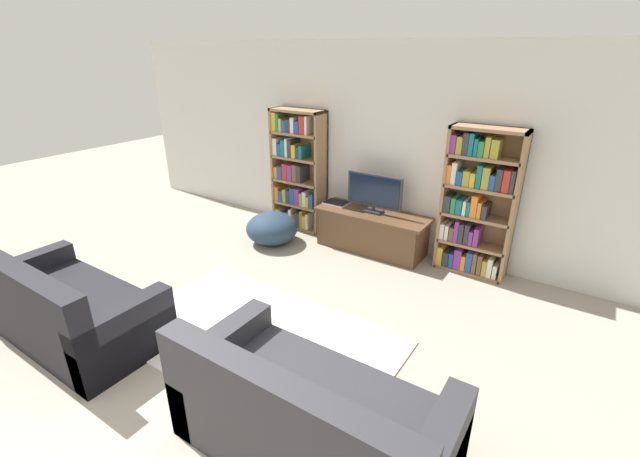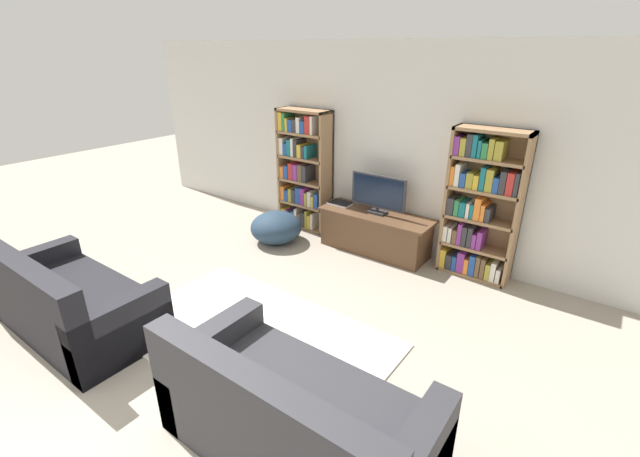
% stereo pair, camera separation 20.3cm
% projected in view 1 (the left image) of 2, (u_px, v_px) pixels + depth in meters
% --- Properties ---
extents(wall_back, '(8.80, 0.06, 2.60)m').
position_uv_depth(wall_back, '(381.00, 148.00, 5.53)').
color(wall_back, silver).
rests_on(wall_back, ground_plane).
extents(bookshelf_left, '(0.81, 0.30, 1.73)m').
position_uv_depth(bookshelf_left, '(298.00, 172.00, 6.19)').
color(bookshelf_left, '#93704C').
rests_on(bookshelf_left, ground_plane).
extents(bookshelf_right, '(0.81, 0.30, 1.73)m').
position_uv_depth(bookshelf_right, '(476.00, 204.00, 4.90)').
color(bookshelf_right, '#93704C').
rests_on(bookshelf_right, ground_plane).
extents(tv_stand, '(1.49, 0.53, 0.53)m').
position_uv_depth(tv_stand, '(372.00, 231.00, 5.65)').
color(tv_stand, brown).
rests_on(tv_stand, ground_plane).
extents(television, '(0.76, 0.16, 0.51)m').
position_uv_depth(television, '(374.00, 193.00, 5.46)').
color(television, '#2D2D33').
rests_on(television, tv_stand).
extents(laptop, '(0.32, 0.24, 0.03)m').
position_uv_depth(laptop, '(336.00, 203.00, 5.85)').
color(laptop, silver).
rests_on(laptop, tv_stand).
extents(area_rug, '(2.55, 1.55, 0.02)m').
position_uv_depth(area_rug, '(257.00, 339.00, 3.98)').
color(area_rug, white).
rests_on(area_rug, ground_plane).
extents(couch_left_sectional, '(1.79, 0.89, 0.86)m').
position_uv_depth(couch_left_sectional, '(68.00, 310.00, 3.92)').
color(couch_left_sectional, black).
rests_on(couch_left_sectional, ground_plane).
extents(couch_right_sofa, '(1.78, 0.90, 0.87)m').
position_uv_depth(couch_right_sofa, '(310.00, 419.00, 2.75)').
color(couch_right_sofa, '#2D2D33').
rests_on(couch_right_sofa, ground_plane).
extents(beanbag_ottoman, '(0.70, 0.70, 0.43)m').
position_uv_depth(beanbag_ottoman, '(272.00, 228.00, 5.87)').
color(beanbag_ottoman, '#23384C').
rests_on(beanbag_ottoman, ground_plane).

